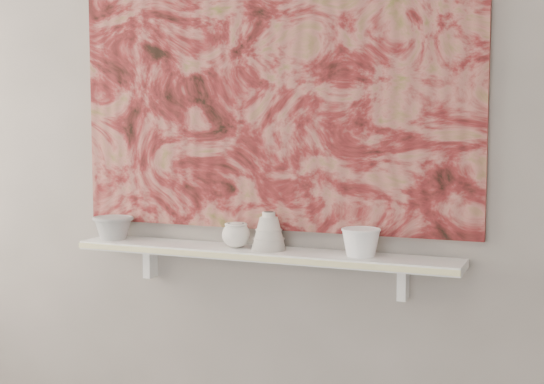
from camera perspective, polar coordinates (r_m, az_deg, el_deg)
The scene contains 11 objects.
wall_back at distance 2.71m, azimuth -0.05°, elevation 4.78°, with size 3.60×3.60×0.00m, color gray.
shelf at distance 2.66m, azimuth -0.83°, elevation -4.65°, with size 1.40×0.18×0.03m, color white.
shelf_stripe at distance 2.58m, azimuth -1.65°, elevation -4.98°, with size 1.40×0.01×0.02m, color beige.
bracket_left at distance 2.95m, azimuth -9.15°, elevation -5.20°, with size 0.03×0.06×0.12m, color white.
bracket_right at distance 2.59m, azimuth 9.85°, elevation -6.70°, with size 0.03×0.06×0.12m, color white.
painting at distance 2.70m, azimuth -0.17°, elevation 8.82°, with size 1.50×0.03×1.10m, color maroon.
house_motif at distance 2.55m, azimuth 9.13°, elevation 2.02°, with size 0.09×0.00×0.08m, color black.
bowl_grey at distance 2.94m, azimuth -11.87°, elevation -2.62°, with size 0.15×0.15×0.09m, color #9B9B99, non-canonical shape.
cup_cream at distance 2.69m, azimuth -2.72°, elevation -3.24°, with size 0.10×0.10×0.09m, color beige, non-canonical shape.
bell_vessel at distance 2.63m, azimuth -0.25°, elevation -2.94°, with size 0.12×0.12×0.13m, color beige, non-canonical shape.
bowl_white at distance 2.53m, azimuth 6.71°, elevation -3.76°, with size 0.13×0.13×0.10m, color white, non-canonical shape.
Camera 1 is at (1.03, -0.90, 1.38)m, focal length 50.00 mm.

